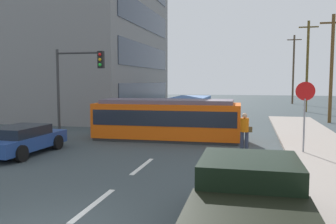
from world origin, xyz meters
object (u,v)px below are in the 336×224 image
Objects in this scene: utility_pole_far at (307,65)px; pedestrian_crossing at (245,130)px; traffic_light_mast at (77,77)px; pickup_truck_parked at (249,204)px; streetcar_tram at (167,119)px; utility_pole_distant at (293,68)px; parked_sedan_mid at (22,139)px; city_bus at (191,107)px; utility_pole_mid at (332,67)px; stop_sign at (305,102)px.

pedestrian_crossing is at bearing -104.73° from utility_pole_far.
pedestrian_crossing is 0.36× the size of traffic_light_mast.
pickup_truck_parked is 13.04m from traffic_light_mast.
pedestrian_crossing is at bearing -28.62° from streetcar_tram.
traffic_light_mast is 35.58m from utility_pole_distant.
utility_pole_far is 12.40m from utility_pole_distant.
pickup_truck_parked is at bearing -33.59° from parked_sedan_mid.
utility_pole_distant is at bearing 67.97° from parked_sedan_mid.
pedestrian_crossing is 9.44m from parked_sedan_mid.
parked_sedan_mid is at bearing 146.41° from pickup_truck_parked.
streetcar_tram is 5.06m from traffic_light_mast.
utility_pole_mid is (10.09, 0.82, 3.02)m from city_bus.
city_bus is 14.30m from utility_pole_far.
streetcar_tram is 6.91m from stop_sign.
pickup_truck_parked is at bearing -97.25° from utility_pole_distant.
streetcar_tram is at bearing -107.09° from utility_pole_distant.
parked_sedan_mid is 28.12m from utility_pole_far.
stop_sign is 10.75m from traffic_light_mast.
stop_sign is (11.39, 2.48, 1.57)m from parked_sedan_mid.
stop_sign is 0.37× the size of utility_pole_mid.
streetcar_tram reaches higher than parked_sedan_mid.
utility_pole_far reaches higher than pedestrian_crossing.
stop_sign reaches higher than pedestrian_crossing.
streetcar_tram is 0.97× the size of utility_pole_mid.
utility_pole_distant reaches higher than pickup_truck_parked.
utility_pole_distant is (14.63, 36.15, 4.05)m from parked_sedan_mid.
utility_pole_mid is at bearing 74.96° from pickup_truck_parked.
utility_pole_distant reaches higher than utility_pole_mid.
traffic_light_mast reaches higher than stop_sign.
pedestrian_crossing is at bearing 91.51° from pickup_truck_parked.
utility_pole_far reaches higher than stop_sign.
utility_pole_distant is (-0.23, 21.42, 0.61)m from utility_pole_mid.
traffic_light_mast reaches higher than pickup_truck_parked.
pickup_truck_parked is (4.21, -11.11, -0.29)m from streetcar_tram.
parked_sedan_mid is at bearing -102.10° from traffic_light_mast.
traffic_light_mast is (-8.51, 9.57, 2.46)m from pickup_truck_parked.
pedestrian_crossing is 21.97m from utility_pole_far.
streetcar_tram is 32.83m from utility_pole_distant.
city_bus is 11.90m from pedestrian_crossing.
pickup_truck_parked is 42.81m from utility_pole_distant.
utility_pole_mid is (5.85, 11.93, 3.12)m from pedestrian_crossing.
stop_sign is at bearing -59.94° from city_bus.
streetcar_tram reaches higher than pickup_truck_parked.
utility_pole_distant reaches higher than stop_sign.
stop_sign is (2.37, -0.32, 1.25)m from pedestrian_crossing.
traffic_light_mast is at bearing -141.33° from utility_pole_mid.
traffic_light_mast is (-4.03, -10.49, 2.21)m from city_bus.
city_bus is 1.14× the size of traffic_light_mast.
pickup_truck_parked is at bearing -48.34° from traffic_light_mast.
stop_sign is at bearing -7.67° from pedestrian_crossing.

